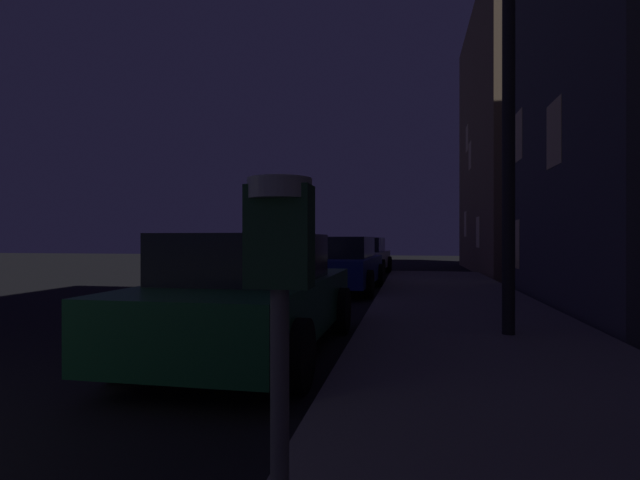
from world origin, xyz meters
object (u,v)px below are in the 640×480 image
(parking_meter, at_px, (280,295))
(car_white, at_px, (361,256))
(street_lamp, at_px, (509,39))
(car_green, at_px, (252,294))
(car_blue, at_px, (338,264))

(parking_meter, distance_m, car_white, 17.12)
(parking_meter, height_order, street_lamp, street_lamp)
(car_white, bearing_deg, parking_meter, -85.01)
(parking_meter, bearing_deg, street_lamp, 72.45)
(car_green, distance_m, car_white, 12.92)
(parking_meter, height_order, car_blue, parking_meter)
(car_blue, height_order, street_lamp, street_lamp)
(car_green, relative_size, car_blue, 1.00)
(parking_meter, distance_m, street_lamp, 6.01)
(car_green, bearing_deg, car_white, 90.00)
(car_blue, bearing_deg, car_white, 90.00)
(car_green, height_order, street_lamp, street_lamp)
(car_blue, distance_m, car_white, 5.96)
(car_green, bearing_deg, car_blue, 90.00)
(car_white, bearing_deg, car_blue, -90.00)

